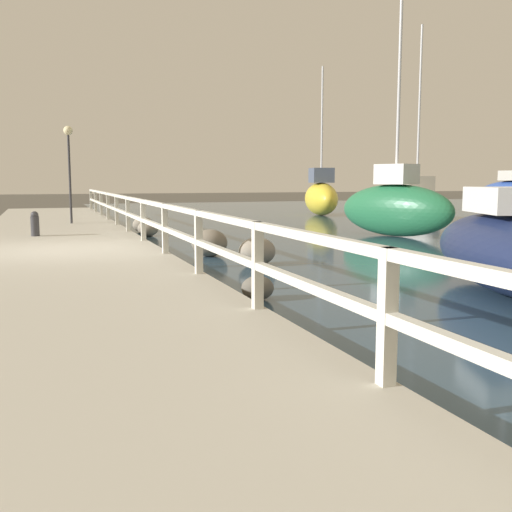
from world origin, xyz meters
TOP-DOWN VIEW (x-y plane):
  - ground_plane at (0.00, 0.00)m, footprint 120.00×120.00m
  - dock_walkway at (0.00, 0.00)m, footprint 3.69×36.00m
  - railing at (1.74, 0.00)m, footprint 0.10×32.50m
  - boulder_mid_strip at (3.51, -1.28)m, footprint 0.72×0.65m
  - boulder_near_dock at (2.38, -4.45)m, footprint 0.45×0.40m
  - boulder_far_strip at (2.52, 5.38)m, footprint 0.61×0.55m
  - boulder_water_edge at (2.60, 6.75)m, footprint 0.64×0.58m
  - boulder_upstream at (3.01, 0.33)m, footprint 0.78×0.70m
  - mooring_bollard at (-0.53, 3.18)m, footprint 0.20×0.20m
  - dock_lamp at (0.49, 7.27)m, footprint 0.28×0.28m
  - sailboat_green at (9.27, 2.93)m, footprint 2.42×3.94m
  - sailboat_white at (14.14, 8.99)m, footprint 2.68×4.47m
  - sailboat_yellow at (11.76, 13.03)m, footprint 2.15×3.81m

SIDE VIEW (x-z plane):
  - ground_plane at x=0.00m, z-range 0.00..0.00m
  - dock_walkway at x=0.00m, z-range 0.00..0.30m
  - boulder_near_dock at x=2.38m, z-range 0.00..0.34m
  - boulder_far_strip at x=2.52m, z-range 0.00..0.46m
  - boulder_water_edge at x=2.60m, z-range 0.00..0.48m
  - boulder_mid_strip at x=3.51m, z-range 0.00..0.54m
  - boulder_upstream at x=3.01m, z-range 0.00..0.58m
  - mooring_bollard at x=-0.53m, z-range 0.30..0.89m
  - sailboat_white at x=14.14m, z-range -3.18..4.55m
  - sailboat_green at x=9.27m, z-range -2.54..4.23m
  - sailboat_yellow at x=11.76m, z-range -2.46..4.22m
  - railing at x=1.74m, z-range 0.46..1.37m
  - dock_lamp at x=0.49m, z-range 1.07..4.03m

